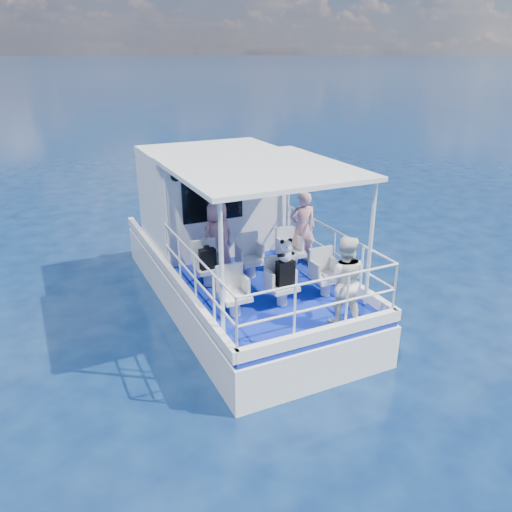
{
  "coord_description": "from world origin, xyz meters",
  "views": [
    {
      "loc": [
        -3.76,
        -7.98,
        5.01
      ],
      "look_at": [
        -0.17,
        -0.4,
        1.59
      ],
      "focal_mm": 35.0,
      "sensor_mm": 36.0,
      "label": 1
    }
  ],
  "objects_px": {
    "passenger_port_fwd": "(218,237)",
    "panda": "(286,250)",
    "passenger_stbd_aft": "(344,281)",
    "backpack_center": "(285,273)"
  },
  "relations": [
    {
      "from": "passenger_port_fwd",
      "to": "passenger_stbd_aft",
      "type": "xyz_separation_m",
      "value": [
        1.06,
        -2.78,
        0.01
      ]
    },
    {
      "from": "passenger_port_fwd",
      "to": "panda",
      "type": "distance_m",
      "value": 1.94
    },
    {
      "from": "backpack_center",
      "to": "passenger_stbd_aft",
      "type": "bearing_deg",
      "value": -60.14
    },
    {
      "from": "panda",
      "to": "passenger_stbd_aft",
      "type": "bearing_deg",
      "value": -59.66
    },
    {
      "from": "passenger_stbd_aft",
      "to": "panda",
      "type": "height_order",
      "value": "passenger_stbd_aft"
    },
    {
      "from": "passenger_port_fwd",
      "to": "panda",
      "type": "xyz_separation_m",
      "value": [
        0.52,
        -1.85,
        0.29
      ]
    },
    {
      "from": "passenger_stbd_aft",
      "to": "passenger_port_fwd",
      "type": "bearing_deg",
      "value": -35.67
    },
    {
      "from": "passenger_stbd_aft",
      "to": "panda",
      "type": "bearing_deg",
      "value": -26.28
    },
    {
      "from": "backpack_center",
      "to": "panda",
      "type": "distance_m",
      "value": 0.43
    },
    {
      "from": "passenger_port_fwd",
      "to": "passenger_stbd_aft",
      "type": "height_order",
      "value": "passenger_stbd_aft"
    }
  ]
}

